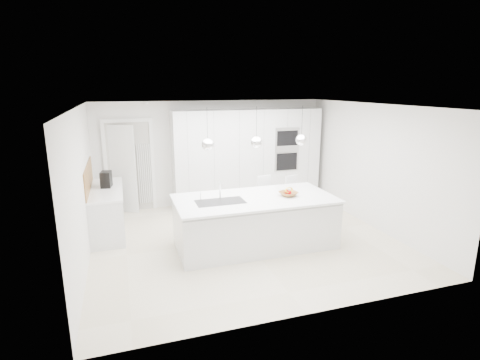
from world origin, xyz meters
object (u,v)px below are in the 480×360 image
object	(u,v)px
espresso_machine	(106,179)
bar_stool_left	(266,202)
island_base	(255,223)
fruit_bowl	(288,194)
bar_stool_right	(293,199)

from	to	relation	value
espresso_machine	bar_stool_left	xyz separation A→B (m)	(3.09, -0.73, -0.54)
island_base	bar_stool_left	world-z (taller)	bar_stool_left
island_base	bar_stool_left	bearing A→B (deg)	58.14
island_base	fruit_bowl	xyz separation A→B (m)	(0.61, -0.03, 0.51)
island_base	espresso_machine	distance (m)	3.07
island_base	bar_stool_right	world-z (taller)	bar_stool_right
bar_stool_left	bar_stool_right	world-z (taller)	bar_stool_left
fruit_bowl	bar_stool_right	xyz separation A→B (m)	(0.59, 0.99, -0.45)
island_base	fruit_bowl	world-z (taller)	fruit_bowl
fruit_bowl	bar_stool_right	distance (m)	1.24
bar_stool_right	fruit_bowl	bearing A→B (deg)	-135.33
fruit_bowl	bar_stool_left	xyz separation A→B (m)	(-0.05, 0.94, -0.42)
island_base	bar_stool_right	distance (m)	1.54
bar_stool_left	bar_stool_right	size ratio (longest dim) A/B	1.05
island_base	bar_stool_left	xyz separation A→B (m)	(0.56, 0.90, 0.09)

